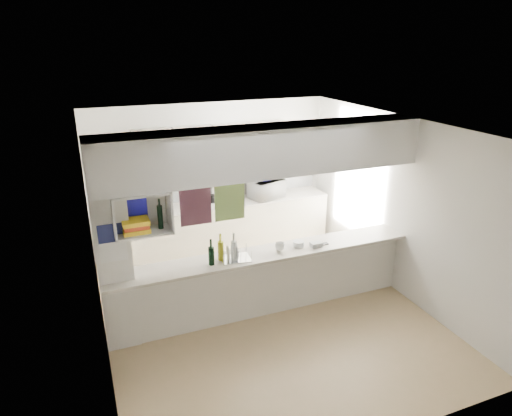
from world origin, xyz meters
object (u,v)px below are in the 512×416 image
dish_rack (235,254)px  wine_bottles (223,252)px  microwave (266,189)px  bowl (266,179)px

dish_rack → wine_bottles: size_ratio=1.08×
microwave → bowl: bowl is taller
bowl → wine_bottles: (-1.47, -2.07, -0.22)m
microwave → bowl: (-0.02, -0.02, 0.20)m
dish_rack → wine_bottles: 0.18m
microwave → bowl: 0.20m
microwave → wine_bottles: wine_bottles is taller
wine_bottles → microwave: bearing=54.4°
dish_rack → microwave: bearing=64.1°
microwave → wine_bottles: (-1.49, -2.08, -0.03)m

